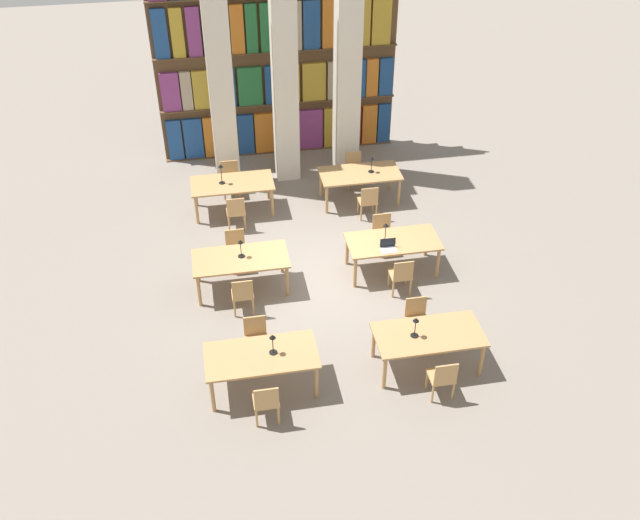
{
  "coord_description": "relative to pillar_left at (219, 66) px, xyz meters",
  "views": [
    {
      "loc": [
        -2.03,
        -11.48,
        9.19
      ],
      "look_at": [
        0.0,
        -0.29,
        0.69
      ],
      "focal_mm": 40.0,
      "sensor_mm": 36.0,
      "label": 1
    }
  ],
  "objects": [
    {
      "name": "pillar_right",
      "position": [
        3.01,
        0.0,
        0.0
      ],
      "size": [
        0.58,
        0.58,
        6.0
      ],
      "color": "silver",
      "rests_on": "ground_plane"
    },
    {
      "name": "chair_8",
      "position": [
        0.02,
        -2.21,
        -2.54
      ],
      "size": [
        0.42,
        0.4,
        0.86
      ],
      "color": "tan",
      "rests_on": "ground_plane"
    },
    {
      "name": "reading_table_0",
      "position": [
        0.04,
        -7.21,
        -2.31
      ],
      "size": [
        1.9,
        0.95,
        0.77
      ],
      "color": "tan",
      "rests_on": "ground_plane"
    },
    {
      "name": "reading_table_4",
      "position": [
        0.02,
        -1.46,
        -2.31
      ],
      "size": [
        1.9,
        0.95,
        0.77
      ],
      "color": "tan",
      "rests_on": "ground_plane"
    },
    {
      "name": "laptop",
      "position": [
        2.91,
        -4.66,
        -2.19
      ],
      "size": [
        0.32,
        0.22,
        0.21
      ],
      "color": "silver",
      "rests_on": "reading_table_3"
    },
    {
      "name": "chair_2",
      "position": [
        3.0,
        -7.97,
        -2.54
      ],
      "size": [
        0.42,
        0.4,
        0.86
      ],
      "color": "tan",
      "rests_on": "ground_plane"
    },
    {
      "name": "reading_table_3",
      "position": [
        3.08,
        -4.38,
        -2.31
      ],
      "size": [
        1.9,
        0.95,
        0.77
      ],
      "color": "tan",
      "rests_on": "ground_plane"
    },
    {
      "name": "chair_3",
      "position": [
        3.0,
        -6.45,
        -2.54
      ],
      "size": [
        0.42,
        0.4,
        0.86
      ],
      "rotation": [
        0.0,
        0.0,
        3.14
      ],
      "color": "tan",
      "rests_on": "ground_plane"
    },
    {
      "name": "desk_lamp_2",
      "position": [
        -0.03,
        -4.37,
        -1.96
      ],
      "size": [
        0.14,
        0.14,
        0.4
      ],
      "color": "black",
      "rests_on": "reading_table_2"
    },
    {
      "name": "reading_table_2",
      "position": [
        -0.06,
        -4.41,
        -2.31
      ],
      "size": [
        1.9,
        0.95,
        0.77
      ],
      "color": "tan",
      "rests_on": "ground_plane"
    },
    {
      "name": "reading_table_1",
      "position": [
        2.97,
        -7.21,
        -2.31
      ],
      "size": [
        1.9,
        0.95,
        0.77
      ],
      "color": "tan",
      "rests_on": "ground_plane"
    },
    {
      "name": "chair_9",
      "position": [
        0.02,
        -0.7,
        -2.54
      ],
      "size": [
        0.42,
        0.4,
        0.86
      ],
      "rotation": [
        0.0,
        0.0,
        3.14
      ],
      "color": "tan",
      "rests_on": "ground_plane"
    },
    {
      "name": "ground_plane",
      "position": [
        1.51,
        -4.38,
        -3.0
      ],
      "size": [
        40.0,
        40.0,
        0.0
      ],
      "primitive_type": "plane",
      "color": "gray"
    },
    {
      "name": "chair_0",
      "position": [
        0.02,
        -7.96,
        -2.54
      ],
      "size": [
        0.42,
        0.4,
        0.86
      ],
      "color": "tan",
      "rests_on": "ground_plane"
    },
    {
      "name": "chair_10",
      "position": [
        3.06,
        -2.3,
        -2.54
      ],
      "size": [
        0.42,
        0.4,
        0.86
      ],
      "color": "tan",
      "rests_on": "ground_plane"
    },
    {
      "name": "bookshelf_bank",
      "position": [
        1.52,
        1.36,
        -0.29
      ],
      "size": [
        6.11,
        0.35,
        5.5
      ],
      "color": "brown",
      "rests_on": "ground_plane"
    },
    {
      "name": "desk_lamp_5",
      "position": [
        3.3,
        -1.55,
        -1.96
      ],
      "size": [
        0.14,
        0.14,
        0.4
      ],
      "color": "black",
      "rests_on": "reading_table_5"
    },
    {
      "name": "pillar_center",
      "position": [
        1.51,
        0.0,
        0.0
      ],
      "size": [
        0.58,
        0.58,
        6.0
      ],
      "color": "silver",
      "rests_on": "ground_plane"
    },
    {
      "name": "pillar_left",
      "position": [
        0.0,
        0.0,
        0.0
      ],
      "size": [
        0.58,
        0.58,
        6.0
      ],
      "color": "silver",
      "rests_on": "ground_plane"
    },
    {
      "name": "desk_lamp_1",
      "position": [
        2.7,
        -7.22,
        -1.96
      ],
      "size": [
        0.14,
        0.14,
        0.41
      ],
      "color": "black",
      "rests_on": "reading_table_1"
    },
    {
      "name": "chair_7",
      "position": [
        3.07,
        -3.62,
        -2.54
      ],
      "size": [
        0.42,
        0.4,
        0.86
      ],
      "rotation": [
        0.0,
        0.0,
        3.14
      ],
      "color": "tan",
      "rests_on": "ground_plane"
    },
    {
      "name": "chair_1",
      "position": [
        0.02,
        -6.45,
        -2.54
      ],
      "size": [
        0.42,
        0.4,
        0.86
      ],
      "rotation": [
        0.0,
        0.0,
        3.14
      ],
      "color": "tan",
      "rests_on": "ground_plane"
    },
    {
      "name": "desk_lamp_3",
      "position": [
        2.91,
        -4.37,
        -1.93
      ],
      "size": [
        0.14,
        0.14,
        0.44
      ],
      "color": "black",
      "rests_on": "reading_table_3"
    },
    {
      "name": "reading_table_5",
      "position": [
        3.03,
        -1.54,
        -2.31
      ],
      "size": [
        1.9,
        0.95,
        0.77
      ],
      "color": "tan",
      "rests_on": "ground_plane"
    },
    {
      "name": "chair_4",
      "position": [
        -0.1,
        -5.17,
        -2.54
      ],
      "size": [
        0.42,
        0.4,
        0.86
      ],
      "color": "tan",
      "rests_on": "ground_plane"
    },
    {
      "name": "desk_lamp_0",
      "position": [
        0.25,
        -7.19,
        -1.96
      ],
      "size": [
        0.14,
        0.14,
        0.41
      ],
      "color": "black",
      "rests_on": "reading_table_0"
    },
    {
      "name": "chair_6",
      "position": [
        3.07,
        -5.14,
        -2.54
      ],
      "size": [
        0.42,
        0.4,
        0.86
      ],
      "color": "tan",
      "rests_on": "ground_plane"
    },
    {
      "name": "desk_lamp_4",
      "position": [
        -0.21,
        -1.44,
        -1.9
      ],
      "size": [
        0.14,
        0.14,
        0.49
      ],
      "color": "black",
      "rests_on": "reading_table_4"
    },
    {
      "name": "chair_11",
      "position": [
        3.06,
        -0.79,
        -2.54
      ],
      "size": [
        0.42,
        0.4,
        0.86
      ],
      "rotation": [
        0.0,
        0.0,
        3.14
      ],
      "color": "tan",
      "rests_on": "ground_plane"
    },
    {
      "name": "chair_5",
      "position": [
        -0.1,
        -3.65,
        -2.54
      ],
      "size": [
        0.42,
        0.4,
        0.86
      ],
      "rotation": [
        0.0,
        0.0,
        3.14
      ],
      "color": "tan",
      "rests_on": "ground_plane"
    }
  ]
}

